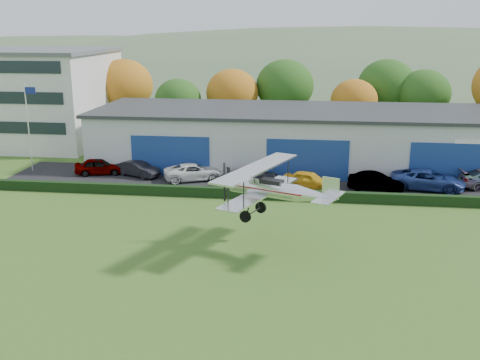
# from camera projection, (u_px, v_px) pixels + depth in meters

# --- Properties ---
(ground) EXTENTS (300.00, 300.00, 0.00)m
(ground) POSITION_uv_depth(u_px,v_px,m) (201.00, 294.00, 28.26)
(ground) COLOR #436620
(ground) RESTS_ON ground
(apron) EXTENTS (48.00, 9.00, 0.05)m
(apron) POSITION_uv_depth(u_px,v_px,m) (283.00, 183.00, 47.97)
(apron) COLOR black
(apron) RESTS_ON ground
(hedge) EXTENTS (46.00, 0.60, 0.80)m
(hedge) POSITION_uv_depth(u_px,v_px,m) (280.00, 195.00, 43.28)
(hedge) COLOR black
(hedge) RESTS_ON ground
(hangar) EXTENTS (40.60, 12.60, 5.30)m
(hangar) POSITION_uv_depth(u_px,v_px,m) (308.00, 137.00, 53.69)
(hangar) COLOR #B2B7BC
(hangar) RESTS_ON ground
(office_block) EXTENTS (20.60, 15.60, 10.40)m
(office_block) POSITION_uv_depth(u_px,v_px,m) (16.00, 96.00, 63.72)
(office_block) COLOR silver
(office_block) RESTS_ON ground
(flagpole) EXTENTS (1.05, 0.10, 8.00)m
(flagpole) POSITION_uv_depth(u_px,v_px,m) (29.00, 120.00, 50.42)
(flagpole) COLOR silver
(flagpole) RESTS_ON ground
(tree_belt) EXTENTS (75.70, 13.22, 10.12)m
(tree_belt) POSITION_uv_depth(u_px,v_px,m) (274.00, 90.00, 65.50)
(tree_belt) COLOR #3D2614
(tree_belt) RESTS_ON ground
(distant_hills) EXTENTS (430.00, 196.00, 56.00)m
(distant_hills) POSITION_uv_depth(u_px,v_px,m) (278.00, 116.00, 166.12)
(distant_hills) COLOR #4C6642
(distant_hills) RESTS_ON ground
(car_0) EXTENTS (4.55, 2.72, 1.45)m
(car_0) POSITION_uv_depth(u_px,v_px,m) (99.00, 166.00, 50.36)
(car_0) COLOR gray
(car_0) RESTS_ON apron
(car_1) EXTENTS (4.36, 3.05, 1.36)m
(car_1) POSITION_uv_depth(u_px,v_px,m) (138.00, 169.00, 49.73)
(car_1) COLOR black
(car_1) RESTS_ON apron
(car_2) EXTENTS (5.67, 4.18, 1.43)m
(car_2) POSITION_uv_depth(u_px,v_px,m) (194.00, 172.00, 48.53)
(car_2) COLOR silver
(car_2) RESTS_ON apron
(car_3) EXTENTS (4.88, 2.71, 1.34)m
(car_3) POSITION_uv_depth(u_px,v_px,m) (254.00, 176.00, 47.42)
(car_3) COLOR black
(car_3) RESTS_ON apron
(car_4) EXTENTS (4.45, 2.74, 1.41)m
(car_4) POSITION_uv_depth(u_px,v_px,m) (309.00, 180.00, 46.02)
(car_4) COLOR gold
(car_4) RESTS_ON apron
(car_5) EXTENTS (4.57, 2.14, 1.45)m
(car_5) POSITION_uv_depth(u_px,v_px,m) (375.00, 182.00, 45.49)
(car_5) COLOR gray
(car_5) RESTS_ON apron
(car_6) EXTENTS (6.24, 3.68, 1.63)m
(car_6) POSITION_uv_depth(u_px,v_px,m) (428.00, 180.00, 45.68)
(car_6) COLOR navy
(car_6) RESTS_ON apron
(biplane) EXTENTS (7.45, 8.30, 3.16)m
(biplane) POSITION_uv_depth(u_px,v_px,m) (273.00, 188.00, 32.87)
(biplane) COLOR silver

